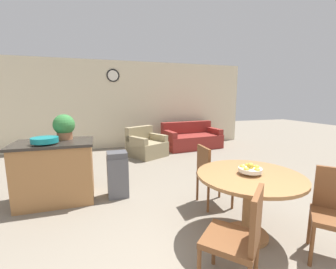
{
  "coord_description": "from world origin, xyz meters",
  "views": [
    {
      "loc": [
        -0.93,
        -1.0,
        1.6
      ],
      "look_at": [
        0.24,
        2.69,
        0.95
      ],
      "focal_mm": 24.0,
      "sensor_mm": 36.0,
      "label": 1
    }
  ],
  "objects_px": {
    "potted_plant": "(64,126)",
    "armchair": "(146,146)",
    "teal_bowl": "(45,140)",
    "dining_chair_near_left": "(239,235)",
    "couch": "(191,139)",
    "dining_chair_near_right": "(336,210)",
    "fruit_bowl": "(250,169)",
    "trash_bin": "(118,174)",
    "dining_chair_far_side": "(211,173)",
    "kitchen_island": "(56,171)",
    "dining_table": "(249,189)"
  },
  "relations": [
    {
      "from": "teal_bowl",
      "to": "kitchen_island",
      "type": "bearing_deg",
      "value": 61.05
    },
    {
      "from": "dining_table",
      "to": "potted_plant",
      "type": "xyz_separation_m",
      "value": [
        -2.1,
        1.84,
        0.56
      ]
    },
    {
      "from": "dining_chair_near_left",
      "to": "dining_chair_near_right",
      "type": "bearing_deg",
      "value": -39.92
    },
    {
      "from": "potted_plant",
      "to": "trash_bin",
      "type": "xyz_separation_m",
      "value": [
        0.77,
        -0.3,
        -0.78
      ]
    },
    {
      "from": "fruit_bowl",
      "to": "couch",
      "type": "xyz_separation_m",
      "value": [
        1.24,
        4.48,
        -0.53
      ]
    },
    {
      "from": "kitchen_island",
      "to": "dining_chair_far_side",
      "type": "bearing_deg",
      "value": -21.21
    },
    {
      "from": "teal_bowl",
      "to": "couch",
      "type": "xyz_separation_m",
      "value": [
        3.56,
        2.97,
        -0.71
      ]
    },
    {
      "from": "dining_chair_far_side",
      "to": "dining_chair_near_left",
      "type": "bearing_deg",
      "value": -17.42
    },
    {
      "from": "dining_table",
      "to": "kitchen_island",
      "type": "distance_m",
      "value": 2.79
    },
    {
      "from": "fruit_bowl",
      "to": "armchair",
      "type": "height_order",
      "value": "fruit_bowl"
    },
    {
      "from": "dining_chair_far_side",
      "to": "armchair",
      "type": "bearing_deg",
      "value": -172.23
    },
    {
      "from": "armchair",
      "to": "couch",
      "type": "bearing_deg",
      "value": -8.03
    },
    {
      "from": "dining_chair_near_right",
      "to": "couch",
      "type": "distance_m",
      "value": 5.07
    },
    {
      "from": "dining_chair_far_side",
      "to": "teal_bowl",
      "type": "height_order",
      "value": "teal_bowl"
    },
    {
      "from": "dining_chair_far_side",
      "to": "couch",
      "type": "height_order",
      "value": "dining_chair_far_side"
    },
    {
      "from": "dining_chair_near_right",
      "to": "dining_chair_far_side",
      "type": "bearing_deg",
      "value": -17.42
    },
    {
      "from": "dining_chair_near_right",
      "to": "dining_chair_far_side",
      "type": "xyz_separation_m",
      "value": [
        -0.65,
        1.36,
        0.0
      ]
    },
    {
      "from": "fruit_bowl",
      "to": "trash_bin",
      "type": "distance_m",
      "value": 2.08
    },
    {
      "from": "dining_table",
      "to": "dining_chair_far_side",
      "type": "relative_size",
      "value": 1.3
    },
    {
      "from": "trash_bin",
      "to": "armchair",
      "type": "relative_size",
      "value": 0.64
    },
    {
      "from": "potted_plant",
      "to": "kitchen_island",
      "type": "bearing_deg",
      "value": -128.3
    },
    {
      "from": "dining_table",
      "to": "dining_chair_far_side",
      "type": "bearing_deg",
      "value": 93.01
    },
    {
      "from": "dining_chair_near_right",
      "to": "dining_chair_far_side",
      "type": "relative_size",
      "value": 1.0
    },
    {
      "from": "dining_chair_near_left",
      "to": "kitchen_island",
      "type": "bearing_deg",
      "value": 83.65
    },
    {
      "from": "fruit_bowl",
      "to": "teal_bowl",
      "type": "height_order",
      "value": "teal_bowl"
    },
    {
      "from": "dining_chair_far_side",
      "to": "potted_plant",
      "type": "distance_m",
      "value": 2.38
    },
    {
      "from": "dining_chair_near_right",
      "to": "potted_plant",
      "type": "height_order",
      "value": "potted_plant"
    },
    {
      "from": "fruit_bowl",
      "to": "trash_bin",
      "type": "xyz_separation_m",
      "value": [
        -1.32,
        1.54,
        -0.44
      ]
    },
    {
      "from": "trash_bin",
      "to": "armchair",
      "type": "distance_m",
      "value": 2.55
    },
    {
      "from": "dining_chair_near_left",
      "to": "couch",
      "type": "bearing_deg",
      "value": 27.72
    },
    {
      "from": "dining_chair_near_right",
      "to": "dining_chair_far_side",
      "type": "height_order",
      "value": "same"
    },
    {
      "from": "dining_table",
      "to": "couch",
      "type": "height_order",
      "value": "couch"
    },
    {
      "from": "fruit_bowl",
      "to": "armchair",
      "type": "distance_m",
      "value": 3.95
    },
    {
      "from": "fruit_bowl",
      "to": "dining_chair_near_left",
      "type": "bearing_deg",
      "value": -131.86
    },
    {
      "from": "fruit_bowl",
      "to": "potted_plant",
      "type": "height_order",
      "value": "potted_plant"
    },
    {
      "from": "armchair",
      "to": "dining_chair_far_side",
      "type": "bearing_deg",
      "value": -112.37
    },
    {
      "from": "fruit_bowl",
      "to": "teal_bowl",
      "type": "distance_m",
      "value": 2.77
    },
    {
      "from": "dining_chair_near_left",
      "to": "couch",
      "type": "xyz_separation_m",
      "value": [
        1.79,
        5.09,
        -0.22
      ]
    },
    {
      "from": "dining_chair_near_right",
      "to": "dining_table",
      "type": "bearing_deg",
      "value": 5.08
    },
    {
      "from": "dining_chair_near_right",
      "to": "couch",
      "type": "xyz_separation_m",
      "value": [
        0.63,
        5.03,
        -0.22
      ]
    },
    {
      "from": "dining_table",
      "to": "potted_plant",
      "type": "height_order",
      "value": "potted_plant"
    },
    {
      "from": "teal_bowl",
      "to": "couch",
      "type": "relative_size",
      "value": 0.2
    },
    {
      "from": "teal_bowl",
      "to": "armchair",
      "type": "bearing_deg",
      "value": 50.51
    },
    {
      "from": "dining_chair_near_right",
      "to": "dining_chair_far_side",
      "type": "distance_m",
      "value": 1.51
    },
    {
      "from": "teal_bowl",
      "to": "potted_plant",
      "type": "xyz_separation_m",
      "value": [
        0.22,
        0.33,
        0.15
      ]
    },
    {
      "from": "potted_plant",
      "to": "couch",
      "type": "xyz_separation_m",
      "value": [
        3.34,
        2.64,
        -0.86
      ]
    },
    {
      "from": "couch",
      "to": "dining_chair_far_side",
      "type": "bearing_deg",
      "value": -115.02
    },
    {
      "from": "kitchen_island",
      "to": "trash_bin",
      "type": "bearing_deg",
      "value": -7.52
    },
    {
      "from": "dining_table",
      "to": "fruit_bowl",
      "type": "height_order",
      "value": "fruit_bowl"
    },
    {
      "from": "potted_plant",
      "to": "armchair",
      "type": "relative_size",
      "value": 0.35
    }
  ]
}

